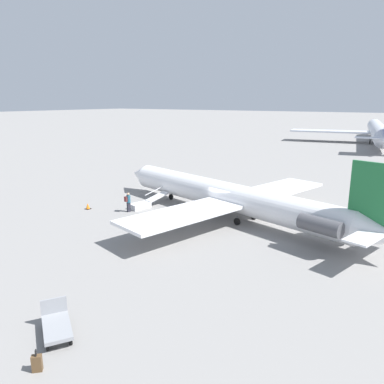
% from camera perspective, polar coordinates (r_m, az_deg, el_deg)
% --- Properties ---
extents(ground_plane, '(600.00, 600.00, 0.00)m').
position_cam_1_polar(ground_plane, '(32.25, 5.05, -3.65)').
color(ground_plane, gray).
extents(airplane_main, '(27.83, 21.56, 6.10)m').
position_cam_1_polar(airplane_main, '(31.20, 6.27, -0.80)').
color(airplane_main, white).
rests_on(airplane_main, ground).
extents(airplane_far_center, '(38.83, 49.86, 9.23)m').
position_cam_1_polar(airplane_far_center, '(96.88, 26.50, 8.31)').
color(airplane_far_center, silver).
rests_on(airplane_far_center, ground).
extents(boarding_stairs, '(1.99, 4.14, 1.57)m').
position_cam_1_polar(boarding_stairs, '(34.76, -7.38, -1.80)').
color(boarding_stairs, silver).
rests_on(boarding_stairs, ground).
extents(passenger, '(0.41, 0.56, 1.74)m').
position_cam_1_polar(passenger, '(33.50, -9.71, -1.34)').
color(passenger, '#23232D').
rests_on(passenger, ground).
extents(luggage_cart, '(2.45, 2.11, 1.22)m').
position_cam_1_polar(luggage_cart, '(17.65, -19.95, -18.51)').
color(luggage_cart, gray).
rests_on(luggage_cart, ground).
extents(suitcase, '(0.41, 0.41, 0.88)m').
position_cam_1_polar(suitcase, '(16.04, -22.56, -22.94)').
color(suitcase, brown).
rests_on(suitcase, ground).
extents(traffic_cone_near_stairs, '(0.48, 0.48, 0.53)m').
position_cam_1_polar(traffic_cone_near_stairs, '(35.37, -15.59, -2.13)').
color(traffic_cone_near_stairs, black).
rests_on(traffic_cone_near_stairs, ground).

